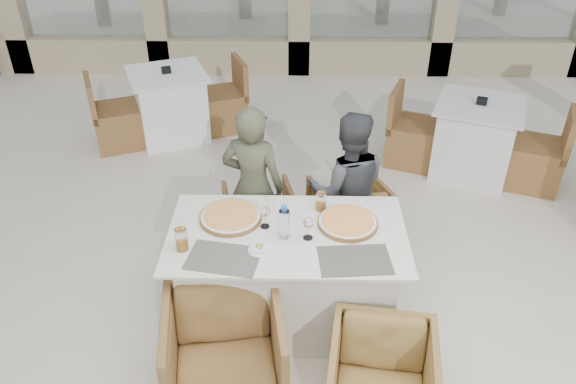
{
  "coord_description": "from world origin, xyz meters",
  "views": [
    {
      "loc": [
        -0.01,
        -3.05,
        3.06
      ],
      "look_at": [
        -0.07,
        0.22,
        0.9
      ],
      "focal_mm": 35.0,
      "sensor_mm": 36.0,
      "label": 1
    }
  ],
  "objects_px": {
    "armchair_near_right": "(381,378)",
    "diner_right": "(347,190)",
    "beer_glass_right": "(321,201)",
    "pizza_right": "(348,222)",
    "armchair_far_right": "(349,210)",
    "pizza_left": "(231,216)",
    "bg_table_b": "(474,139)",
    "dining_table": "(287,276)",
    "armchair_far_left": "(260,218)",
    "water_bottle": "(284,222)",
    "wine_glass_near": "(308,227)",
    "armchair_near_left": "(225,350)",
    "beer_glass_left": "(182,239)",
    "bg_table_a": "(171,105)",
    "wine_glass_centre": "(265,216)",
    "diner_left": "(253,187)",
    "olive_dish": "(259,248)"
  },
  "relations": [
    {
      "from": "armchair_near_right",
      "to": "diner_right",
      "type": "height_order",
      "value": "diner_right"
    },
    {
      "from": "beer_glass_right",
      "to": "armchair_near_right",
      "type": "bearing_deg",
      "value": -72.0
    },
    {
      "from": "pizza_right",
      "to": "armchair_far_right",
      "type": "height_order",
      "value": "pizza_right"
    },
    {
      "from": "pizza_left",
      "to": "bg_table_b",
      "type": "bearing_deg",
      "value": 40.76
    },
    {
      "from": "dining_table",
      "to": "armchair_far_left",
      "type": "bearing_deg",
      "value": 106.12
    },
    {
      "from": "diner_right",
      "to": "water_bottle",
      "type": "bearing_deg",
      "value": 57.07
    },
    {
      "from": "water_bottle",
      "to": "diner_right",
      "type": "xyz_separation_m",
      "value": [
        0.47,
        0.74,
        -0.23
      ]
    },
    {
      "from": "armchair_far_right",
      "to": "armchair_far_left",
      "type": "bearing_deg",
      "value": -12.44
    },
    {
      "from": "dining_table",
      "to": "wine_glass_near",
      "type": "xyz_separation_m",
      "value": [
        0.14,
        -0.05,
        0.48
      ]
    },
    {
      "from": "diner_right",
      "to": "beer_glass_right",
      "type": "bearing_deg",
      "value": 62.1
    },
    {
      "from": "wine_glass_near",
      "to": "pizza_right",
      "type": "bearing_deg",
      "value": 29.04
    },
    {
      "from": "dining_table",
      "to": "armchair_far_right",
      "type": "distance_m",
      "value": 1.12
    },
    {
      "from": "armchair_near_left",
      "to": "pizza_right",
      "type": "bearing_deg",
      "value": 34.44
    },
    {
      "from": "dining_table",
      "to": "bg_table_b",
      "type": "relative_size",
      "value": 0.98
    },
    {
      "from": "beer_glass_left",
      "to": "bg_table_a",
      "type": "distance_m",
      "value": 3.14
    },
    {
      "from": "beer_glass_left",
      "to": "armchair_far_right",
      "type": "bearing_deg",
      "value": 44.64
    },
    {
      "from": "diner_right",
      "to": "wine_glass_centre",
      "type": "bearing_deg",
      "value": 45.92
    },
    {
      "from": "armchair_near_right",
      "to": "pizza_right",
      "type": "bearing_deg",
      "value": 108.7
    },
    {
      "from": "diner_left",
      "to": "diner_right",
      "type": "relative_size",
      "value": 1.04
    },
    {
      "from": "armchair_far_left",
      "to": "bg_table_b",
      "type": "distance_m",
      "value": 2.43
    },
    {
      "from": "armchair_far_right",
      "to": "dining_table",
      "type": "bearing_deg",
      "value": 40.2
    },
    {
      "from": "olive_dish",
      "to": "bg_table_b",
      "type": "relative_size",
      "value": 0.07
    },
    {
      "from": "beer_glass_left",
      "to": "bg_table_a",
      "type": "height_order",
      "value": "beer_glass_left"
    },
    {
      "from": "armchair_far_right",
      "to": "diner_left",
      "type": "height_order",
      "value": "diner_left"
    },
    {
      "from": "dining_table",
      "to": "beer_glass_left",
      "type": "bearing_deg",
      "value": -164.9
    },
    {
      "from": "beer_glass_left",
      "to": "olive_dish",
      "type": "relative_size",
      "value": 1.42
    },
    {
      "from": "wine_glass_centre",
      "to": "beer_glass_left",
      "type": "distance_m",
      "value": 0.57
    },
    {
      "from": "diner_left",
      "to": "bg_table_a",
      "type": "bearing_deg",
      "value": -48.9
    },
    {
      "from": "diner_right",
      "to": "bg_table_b",
      "type": "bearing_deg",
      "value": -135.82
    },
    {
      "from": "armchair_far_right",
      "to": "olive_dish",
      "type": "bearing_deg",
      "value": 37.37
    },
    {
      "from": "armchair_far_left",
      "to": "armchair_near_left",
      "type": "distance_m",
      "value": 1.49
    },
    {
      "from": "pizza_right",
      "to": "bg_table_b",
      "type": "height_order",
      "value": "pizza_right"
    },
    {
      "from": "pizza_left",
      "to": "bg_table_b",
      "type": "xyz_separation_m",
      "value": [
        2.24,
        1.93,
        -0.41
      ]
    },
    {
      "from": "diner_left",
      "to": "bg_table_b",
      "type": "distance_m",
      "value": 2.56
    },
    {
      "from": "armchair_near_left",
      "to": "armchair_far_right",
      "type": "bearing_deg",
      "value": 52.77
    },
    {
      "from": "pizza_left",
      "to": "bg_table_b",
      "type": "relative_size",
      "value": 0.26
    },
    {
      "from": "wine_glass_near",
      "to": "beer_glass_left",
      "type": "relative_size",
      "value": 1.18
    },
    {
      "from": "beer_glass_right",
      "to": "armchair_near_left",
      "type": "xyz_separation_m",
      "value": [
        -0.6,
        -0.9,
        -0.51
      ]
    },
    {
      "from": "beer_glass_right",
      "to": "bg_table_b",
      "type": "bearing_deg",
      "value": 48.17
    },
    {
      "from": "water_bottle",
      "to": "bg_table_a",
      "type": "bearing_deg",
      "value": 115.25
    },
    {
      "from": "pizza_left",
      "to": "diner_left",
      "type": "xyz_separation_m",
      "value": [
        0.11,
        0.55,
        -0.12
      ]
    },
    {
      "from": "wine_glass_near",
      "to": "beer_glass_right",
      "type": "xyz_separation_m",
      "value": [
        0.09,
        0.33,
        -0.02
      ]
    },
    {
      "from": "pizza_right",
      "to": "armchair_near_right",
      "type": "distance_m",
      "value": 1.03
    },
    {
      "from": "beer_glass_right",
      "to": "armchair_near_right",
      "type": "distance_m",
      "value": 1.24
    },
    {
      "from": "armchair_far_right",
      "to": "armchair_near_right",
      "type": "xyz_separation_m",
      "value": [
        0.06,
        -1.77,
        0.02
      ]
    },
    {
      "from": "pizza_left",
      "to": "olive_dish",
      "type": "relative_size",
      "value": 3.91
    },
    {
      "from": "pizza_left",
      "to": "armchair_far_left",
      "type": "height_order",
      "value": "pizza_left"
    },
    {
      "from": "dining_table",
      "to": "diner_right",
      "type": "bearing_deg",
      "value": 57.14
    },
    {
      "from": "beer_glass_right",
      "to": "diner_right",
      "type": "bearing_deg",
      "value": 62.56
    },
    {
      "from": "olive_dish",
      "to": "bg_table_b",
      "type": "xyz_separation_m",
      "value": [
        2.02,
        2.27,
        -0.41
      ]
    }
  ]
}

